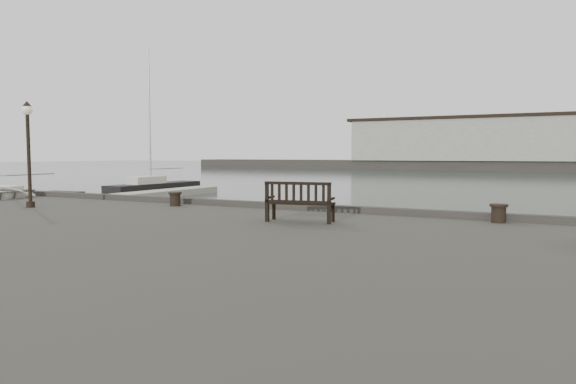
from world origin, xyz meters
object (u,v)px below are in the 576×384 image
bollard_right (499,213)px  lamp_post (28,139)px  dinghy (2,193)px  bench (300,209)px  yacht_a (2,206)px  bollard_left (175,199)px  yacht_b (155,190)px

bollard_right → lamp_post: 13.62m
lamp_post → dinghy: bearing=157.7°
bench → lamp_post: (-8.90, -0.73, 1.79)m
dinghy → bench: bearing=-6.6°
bollard_right → bench: bearing=-154.7°
bollard_right → yacht_a: yacht_a is taller
bollard_left → yacht_a: 18.17m
bollard_left → yacht_b: (-18.87, 20.25, -1.53)m
dinghy → yacht_b: yacht_b is taller
bench → lamp_post: size_ratio=0.53×
bench → bollard_right: bearing=16.0°
yacht_b → yacht_a: bearing=-81.7°
lamp_post → yacht_a: (-13.51, 8.07, -3.41)m
yacht_b → lamp_post: bearing=-54.4°
bollard_left → lamp_post: (-3.68, -2.40, 1.87)m
lamp_post → bollard_left: bearing=33.1°
bench → yacht_a: yacht_a is taller
bench → bollard_left: (-5.21, 1.67, -0.08)m
dinghy → yacht_a: size_ratio=0.17×
bench → yacht_b: bearing=128.4°
bollard_left → dinghy: (-7.29, -0.92, 0.02)m
bench → bollard_left: bearing=153.0°
bench → yacht_b: yacht_b is taller
bollard_right → dinghy: dinghy is taller
bollard_right → lamp_post: size_ratio=0.14×
dinghy → bollard_left: bearing=4.0°
bollard_left → bollard_right: bearing=2.2°
bollard_right → dinghy: size_ratio=0.19×
bollard_left → yacht_a: (-17.20, 5.67, -1.54)m
bollard_left → dinghy: size_ratio=0.19×
bollard_right → dinghy: (-16.81, -1.29, 0.02)m
bollard_left → bollard_right: bollard_right is taller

